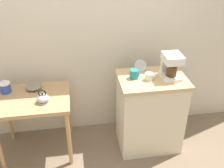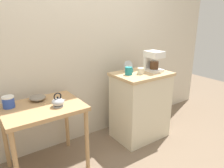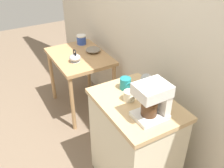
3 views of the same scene
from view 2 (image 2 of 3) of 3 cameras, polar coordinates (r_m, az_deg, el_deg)
ground_plane at (r=2.81m, az=-2.60°, el=-16.95°), size 8.00×8.00×0.00m
back_wall at (r=2.78m, az=-6.72°, el=13.61°), size 4.40×0.10×2.80m
wooden_table at (r=2.32m, az=-17.66°, el=-7.82°), size 0.78×0.60×0.73m
kitchen_counter at (r=2.91m, az=7.46°, el=-5.58°), size 0.71×0.51×0.90m
bowl_stoneware at (r=2.43m, az=-19.00°, el=-3.43°), size 0.17×0.17×0.06m
teakettle at (r=2.21m, az=-13.99°, el=-4.61°), size 0.15×0.12×0.15m
canister_enamel at (r=2.35m, az=-25.61°, el=-4.27°), size 0.12×0.12×0.11m
coffee_maker at (r=2.86m, az=10.67°, el=6.22°), size 0.18×0.22×0.26m
mug_dark_teal at (r=2.65m, az=4.44°, el=3.45°), size 0.09×0.09×0.09m
mug_small_cream at (r=2.70m, az=7.62°, el=3.43°), size 0.09×0.08×0.08m
table_clock at (r=2.80m, az=4.34°, el=4.54°), size 0.13×0.06×0.14m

